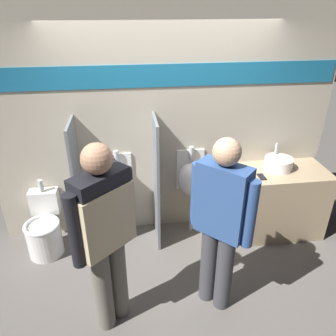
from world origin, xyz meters
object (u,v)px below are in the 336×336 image
object	(u,v)px
urinal_far	(192,179)
cell_phone	(262,177)
sink_basin	(278,163)
urinal_near_counter	(118,184)
toilet	(44,231)
person_with_lanyard	(220,222)
person_in_vest	(105,230)

from	to	relation	value
urinal_far	cell_phone	bearing A→B (deg)	-19.22
sink_basin	urinal_near_counter	world-z (taller)	sink_basin
toilet	person_with_lanyard	world-z (taller)	person_with_lanyard
cell_phone	person_with_lanyard	distance (m)	1.15
urinal_near_counter	person_in_vest	xyz separation A→B (m)	(-0.08, -1.22, 0.29)
cell_phone	urinal_far	distance (m)	0.81
urinal_far	person_with_lanyard	world-z (taller)	person_with_lanyard
sink_basin	person_with_lanyard	xyz separation A→B (m)	(-1.01, -1.06, 0.03)
toilet	cell_phone	bearing A→B (deg)	-2.14
toilet	person_in_vest	xyz separation A→B (m)	(0.80, -1.05, 0.76)
person_with_lanyard	cell_phone	bearing A→B (deg)	-85.57
person_in_vest	person_with_lanyard	size ratio (longest dim) A/B	1.03
cell_phone	person_with_lanyard	bearing A→B (deg)	-130.00
urinal_near_counter	urinal_far	size ratio (longest dim) A/B	1.00
person_in_vest	person_with_lanyard	world-z (taller)	person_in_vest
toilet	urinal_near_counter	bearing A→B (deg)	10.83
cell_phone	urinal_near_counter	xyz separation A→B (m)	(-1.64, 0.26, -0.12)
urinal_near_counter	person_with_lanyard	bearing A→B (deg)	-51.68
cell_phone	toilet	world-z (taller)	cell_phone
sink_basin	toilet	world-z (taller)	sink_basin
sink_basin	toilet	xyz separation A→B (m)	(-2.79, -0.09, -0.66)
urinal_near_counter	urinal_far	world-z (taller)	same
urinal_far	toilet	xyz separation A→B (m)	(-1.77, -0.17, -0.47)
sink_basin	person_with_lanyard	distance (m)	1.46
urinal_near_counter	person_with_lanyard	distance (m)	1.47
cell_phone	person_in_vest	bearing A→B (deg)	-150.93
urinal_near_counter	urinal_far	xyz separation A→B (m)	(0.88, 0.00, 0.00)
cell_phone	person_in_vest	distance (m)	1.98
person_with_lanyard	sink_basin	bearing A→B (deg)	-89.17
urinal_near_counter	toilet	distance (m)	1.01
urinal_far	toilet	world-z (taller)	urinal_far
toilet	person_with_lanyard	xyz separation A→B (m)	(1.79, -0.97, 0.68)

